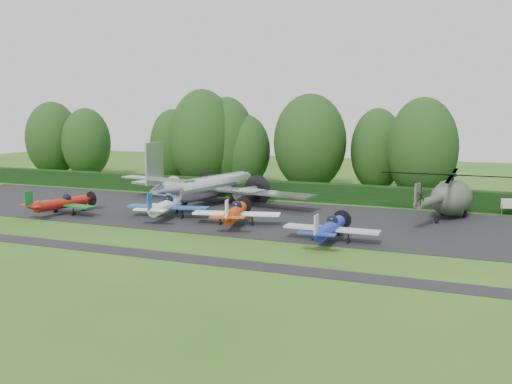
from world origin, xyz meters
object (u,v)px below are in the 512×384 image
at_px(light_plane_blue, 330,228).
at_px(light_plane_white, 166,206).
at_px(transport_plane, 209,186).
at_px(helicopter, 451,195).
at_px(light_plane_orange, 236,212).
at_px(light_plane_red, 62,203).

bearing_deg(light_plane_blue, light_plane_white, 167.13).
height_order(transport_plane, light_plane_white, transport_plane).
xyz_separation_m(light_plane_white, helicopter, (24.03, 10.24, 1.00)).
xyz_separation_m(light_plane_white, light_plane_orange, (7.24, -0.61, -0.02)).
bearing_deg(light_plane_blue, light_plane_orange, 161.20).
xyz_separation_m(transport_plane, light_plane_blue, (16.12, -11.91, -0.86)).
distance_m(light_plane_red, light_plane_white, 10.43).
distance_m(light_plane_white, light_plane_blue, 16.76).
relative_size(transport_plane, light_plane_orange, 2.85).
xyz_separation_m(transport_plane, light_plane_white, (-0.24, -8.23, -0.80)).
xyz_separation_m(light_plane_red, helicopter, (34.26, 12.28, 1.08)).
height_order(light_plane_white, light_plane_blue, light_plane_white).
relative_size(light_plane_red, light_plane_white, 0.93).
relative_size(transport_plane, light_plane_red, 3.03).
height_order(light_plane_blue, helicopter, helicopter).
bearing_deg(light_plane_white, helicopter, 33.12).
distance_m(transport_plane, light_plane_white, 8.27).
bearing_deg(light_plane_red, light_plane_white, 0.10).
relative_size(light_plane_red, light_plane_blue, 0.98).
height_order(transport_plane, light_plane_red, transport_plane).
xyz_separation_m(light_plane_blue, helicopter, (7.68, 13.93, 1.06)).
bearing_deg(helicopter, transport_plane, 169.53).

